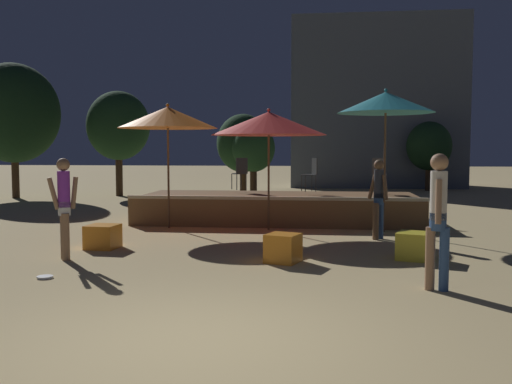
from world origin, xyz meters
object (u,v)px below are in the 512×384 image
object	(u,v)px
bistro_chair_1	(312,171)
background_tree_4	(243,143)
patio_umbrella_0	(269,124)
patio_umbrella_1	(386,103)
cube_seat_2	(103,237)
background_tree_1	(14,113)
cube_seat_4	(283,248)
person_2	(438,215)
bistro_chair_0	(379,171)
bistro_chair_2	(240,170)
background_tree_3	(118,126)
person_0	(379,197)
patio_umbrella_2	(168,118)
background_tree_0	(429,146)
person_1	(64,204)
frisbee_disc	(45,277)
background_tree_2	(253,149)
cube_seat_3	(415,246)

from	to	relation	value
bistro_chair_1	background_tree_4	size ratio (longest dim) A/B	0.27
patio_umbrella_0	patio_umbrella_1	world-z (taller)	patio_umbrella_1
cube_seat_2	background_tree_1	size ratio (longest dim) A/B	0.12
patio_umbrella_0	cube_seat_4	size ratio (longest dim) A/B	4.38
person_2	bistro_chair_0	bearing A→B (deg)	-79.08
bistro_chair_2	background_tree_3	world-z (taller)	background_tree_3
cube_seat_4	person_0	xyz separation A→B (m)	(1.84, 2.71, 0.67)
patio_umbrella_1	patio_umbrella_0	bearing A→B (deg)	179.00
bistro_chair_0	background_tree_3	world-z (taller)	background_tree_3
patio_umbrella_0	cube_seat_2	world-z (taller)	patio_umbrella_0
patio_umbrella_0	patio_umbrella_2	world-z (taller)	patio_umbrella_2
background_tree_0	person_1	bearing A→B (deg)	-117.82
cube_seat_4	bistro_chair_1	world-z (taller)	bistro_chair_1
frisbee_disc	background_tree_3	distance (m)	15.39
background_tree_1	bistro_chair_0	bearing A→B (deg)	-21.21
bistro_chair_2	background_tree_3	size ratio (longest dim) A/B	0.21
cube_seat_2	bistro_chair_0	xyz separation A→B (m)	(5.73, 5.31, 1.08)
cube_seat_4	background_tree_4	xyz separation A→B (m)	(-2.62, 14.12, 1.91)
person_2	bistro_chair_1	bearing A→B (deg)	-65.86
patio_umbrella_2	background_tree_2	size ratio (longest dim) A/B	1.03
bistro_chair_0	frisbee_disc	distance (m)	9.75
cube_seat_2	person_0	xyz separation A→B (m)	(5.37, 1.75, 0.68)
person_2	patio_umbrella_1	bearing A→B (deg)	-77.82
patio_umbrella_2	bistro_chair_0	size ratio (longest dim) A/B	3.33
person_1	person_2	bearing A→B (deg)	-136.95
person_2	cube_seat_3	bearing A→B (deg)	-80.53
cube_seat_2	person_2	size ratio (longest dim) A/B	0.33
cube_seat_4	frisbee_disc	xyz separation A→B (m)	(-3.42, -1.60, -0.22)
person_1	bistro_chair_1	distance (m)	7.50
person_2	background_tree_1	distance (m)	18.92
cube_seat_4	background_tree_0	size ratio (longest dim) A/B	0.21
cube_seat_4	bistro_chair_1	bearing A→B (deg)	86.46
patio_umbrella_0	bistro_chair_1	size ratio (longest dim) A/B	3.18
bistro_chair_0	background_tree_4	world-z (taller)	background_tree_4
background_tree_2	person_1	bearing A→B (deg)	-97.08
person_2	bistro_chair_2	xyz separation A→B (m)	(-3.82, 8.05, 0.28)
background_tree_1	background_tree_3	xyz separation A→B (m)	(3.65, 1.48, -0.45)
bistro_chair_0	person_0	bearing A→B (deg)	96.75
background_tree_0	background_tree_4	xyz separation A→B (m)	(-8.14, -3.25, 0.11)
cube_seat_2	person_1	xyz separation A→B (m)	(-0.22, -1.16, 0.73)
cube_seat_2	background_tree_0	size ratio (longest dim) A/B	0.19
person_1	background_tree_3	world-z (taller)	background_tree_3
background_tree_3	person_0	bearing A→B (deg)	-47.42
person_2	background_tree_2	bearing A→B (deg)	-63.08
background_tree_1	patio_umbrella_1	bearing A→B (deg)	-29.98
cube_seat_4	bistro_chair_0	distance (m)	6.72
cube_seat_4	background_tree_1	distance (m)	16.34
background_tree_2	background_tree_4	distance (m)	1.06
patio_umbrella_0	background_tree_3	world-z (taller)	background_tree_3
patio_umbrella_1	person_1	world-z (taller)	patio_umbrella_1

